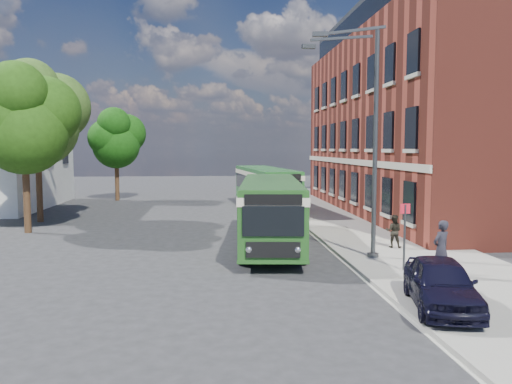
{
  "coord_description": "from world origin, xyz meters",
  "views": [
    {
      "loc": [
        -1.15,
        -21.11,
        4.47
      ],
      "look_at": [
        1.09,
        4.69,
        2.2
      ],
      "focal_mm": 35.0,
      "sensor_mm": 36.0,
      "label": 1
    }
  ],
  "objects": [
    {
      "name": "parked_car",
      "position": [
        4.98,
        -8.39,
        0.83
      ],
      "size": [
        2.48,
        4.27,
        1.37
      ],
      "primitive_type": "imported",
      "rotation": [
        0.0,
        0.0,
        -0.23
      ],
      "color": "black",
      "rests_on": "pavement"
    },
    {
      "name": "brick_office",
      "position": [
        14.0,
        12.0,
        6.97
      ],
      "size": [
        12.1,
        26.0,
        14.2
      ],
      "color": "maroon",
      "rests_on": "ground"
    },
    {
      "name": "bus_front",
      "position": [
        1.49,
        1.44,
        1.83
      ],
      "size": [
        3.67,
        11.5,
        3.02
      ],
      "color": "#23561E",
      "rests_on": "ground"
    },
    {
      "name": "pedestrian_a",
      "position": [
        6.52,
        -5.11,
        1.1
      ],
      "size": [
        0.83,
        0.72,
        1.91
      ],
      "primitive_type": "imported",
      "rotation": [
        0.0,
        0.0,
        3.61
      ],
      "color": "black",
      "rests_on": "pavement"
    },
    {
      "name": "bus_rear",
      "position": [
        2.69,
        15.39,
        1.83
      ],
      "size": [
        3.79,
        12.48,
        3.02
      ],
      "color": "#216326",
      "rests_on": "ground"
    },
    {
      "name": "tree_mid",
      "position": [
        -11.58,
        10.01,
        6.54
      ],
      "size": [
        5.71,
        5.43,
        9.64
      ],
      "color": "#392714",
      "rests_on": "ground"
    },
    {
      "name": "street_lamp",
      "position": [
        4.84,
        -2.0,
        4.79
      ],
      "size": [
        2.96,
        2.38,
        9.0
      ],
      "color": "#383A3D",
      "rests_on": "ground"
    },
    {
      "name": "tree_right",
      "position": [
        -9.28,
        22.41,
        5.36
      ],
      "size": [
        4.68,
        4.45,
        7.9
      ],
      "color": "#392714",
      "rests_on": "ground"
    },
    {
      "name": "flagpole",
      "position": [
        -12.45,
        13.0,
        4.94
      ],
      "size": [
        0.95,
        0.1,
        9.0
      ],
      "color": "#383A3D",
      "rests_on": "ground"
    },
    {
      "name": "bus_stop_sign",
      "position": [
        5.6,
        -4.2,
        1.51
      ],
      "size": [
        0.35,
        0.08,
        2.52
      ],
      "color": "#383A3D",
      "rests_on": "ground"
    },
    {
      "name": "tree_left",
      "position": [
        -10.9,
        6.01,
        6.0
      ],
      "size": [
        5.24,
        4.98,
        8.85
      ],
      "color": "#392714",
      "rests_on": "ground"
    },
    {
      "name": "ground",
      "position": [
        0.0,
        0.0,
        0.0
      ],
      "size": [
        120.0,
        120.0,
        0.0
      ],
      "primitive_type": "plane",
      "color": "#28282A",
      "rests_on": "ground"
    },
    {
      "name": "pedestrian_b",
      "position": [
        6.7,
        -0.21,
        0.87
      ],
      "size": [
        0.86,
        0.78,
        1.44
      ],
      "primitive_type": "imported",
      "rotation": [
        0.0,
        0.0,
        2.72
      ],
      "color": "black",
      "rests_on": "pavement"
    },
    {
      "name": "pavement",
      "position": [
        7.0,
        8.0,
        0.07
      ],
      "size": [
        6.0,
        48.0,
        0.15
      ],
      "primitive_type": "cube",
      "color": "gray",
      "rests_on": "ground"
    },
    {
      "name": "kerb_line",
      "position": [
        3.95,
        8.0,
        0.01
      ],
      "size": [
        0.12,
        48.0,
        0.01
      ],
      "primitive_type": "cube",
      "color": "beige",
      "rests_on": "ground"
    }
  ]
}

